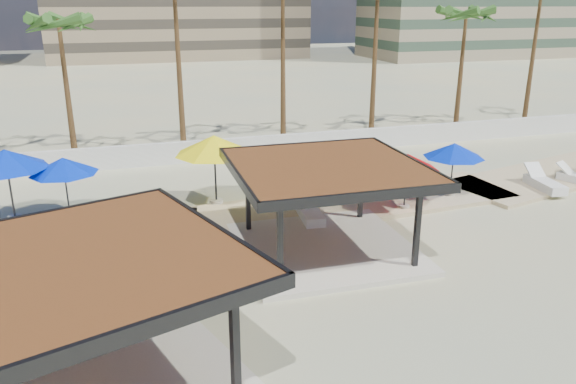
% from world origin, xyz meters
% --- Properties ---
extents(ground, '(200.00, 200.00, 0.00)m').
position_xyz_m(ground, '(0.00, 0.00, 0.00)').
color(ground, '#C7B884').
rests_on(ground, ground).
extents(promenade, '(44.45, 7.97, 0.24)m').
position_xyz_m(promenade, '(2.00, 7.67, 0.06)').
color(promenade, '#C6B284').
rests_on(promenade, ground).
extents(boundary_wall, '(56.00, 0.30, 1.20)m').
position_xyz_m(boundary_wall, '(0.00, 16.00, 0.60)').
color(boundary_wall, silver).
rests_on(boundary_wall, ground).
extents(pavilion_central, '(6.41, 6.41, 3.18)m').
position_xyz_m(pavilion_central, '(-0.08, 3.13, 1.90)').
color(pavilion_central, beige).
rests_on(pavilion_central, ground).
extents(pavilion_west, '(8.21, 8.21, 3.30)m').
position_xyz_m(pavilion_west, '(-7.75, -2.31, 1.97)').
color(pavilion_west, beige).
rests_on(pavilion_west, ground).
extents(umbrella_a, '(3.40, 3.40, 2.83)m').
position_xyz_m(umbrella_a, '(-10.87, 9.20, 2.61)').
color(umbrella_a, beige).
rests_on(umbrella_a, promenade).
extents(umbrella_b, '(3.57, 3.57, 2.94)m').
position_xyz_m(umbrella_b, '(-2.92, 8.71, 2.70)').
color(umbrella_b, beige).
rests_on(umbrella_b, promenade).
extents(umbrella_c, '(3.10, 3.10, 2.31)m').
position_xyz_m(umbrella_c, '(4.46, 5.80, 2.16)').
color(umbrella_c, beige).
rests_on(umbrella_c, promenade).
extents(umbrella_d, '(2.88, 2.88, 2.36)m').
position_xyz_m(umbrella_d, '(7.19, 6.63, 2.21)').
color(umbrella_d, beige).
rests_on(umbrella_d, promenade).
extents(umbrella_f, '(3.11, 3.11, 2.38)m').
position_xyz_m(umbrella_f, '(-8.83, 9.07, 2.22)').
color(umbrella_f, beige).
rests_on(umbrella_f, promenade).
extents(lounger_a, '(1.09, 2.02, 0.73)m').
position_xyz_m(lounger_a, '(-5.80, 5.84, 0.36)').
color(lounger_a, white).
rests_on(lounger_a, promenade).
extents(lounger_b, '(0.99, 2.37, 0.87)m').
position_xyz_m(lounger_b, '(0.29, 5.85, 0.39)').
color(lounger_b, white).
rests_on(lounger_b, promenade).
extents(lounger_d, '(1.09, 2.52, 0.92)m').
position_xyz_m(lounger_d, '(11.83, 6.16, 0.40)').
color(lounger_d, white).
rests_on(lounger_d, promenade).
extents(palm_c, '(3.00, 3.00, 8.14)m').
position_xyz_m(palm_c, '(-9.00, 18.10, 7.04)').
color(palm_c, brown).
rests_on(palm_c, ground).
extents(palm_g, '(3.00, 3.00, 8.43)m').
position_xyz_m(palm_g, '(15.00, 18.20, 7.32)').
color(palm_g, brown).
rests_on(palm_g, ground).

